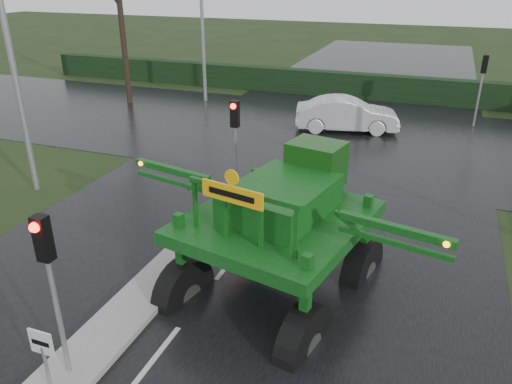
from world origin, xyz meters
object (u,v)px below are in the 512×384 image
(traffic_signal_near, at_px, (48,264))
(crop_sprayer, at_px, (184,211))
(keep_left_sign, at_px, (43,351))
(white_sedan, at_px, (346,131))
(traffic_signal_far, at_px, (483,75))
(traffic_signal_mid, at_px, (235,130))
(street_light_left_near, at_px, (10,15))

(traffic_signal_near, xyz_separation_m, crop_sprayer, (0.85, 3.42, -0.41))
(keep_left_sign, bearing_deg, white_sedan, 84.17)
(traffic_signal_near, height_order, white_sedan, traffic_signal_near)
(keep_left_sign, bearing_deg, traffic_signal_near, 90.00)
(traffic_signal_far, height_order, white_sedan, traffic_signal_far)
(traffic_signal_mid, height_order, crop_sprayer, crop_sprayer)
(traffic_signal_mid, xyz_separation_m, traffic_signal_far, (7.80, 12.52, 0.00))
(traffic_signal_near, xyz_separation_m, traffic_signal_far, (7.80, 21.02, 0.00))
(street_light_left_near, height_order, white_sedan, street_light_left_near)
(traffic_signal_far, distance_m, white_sedan, 7.13)
(traffic_signal_mid, bearing_deg, keep_left_sign, -90.00)
(traffic_signal_near, xyz_separation_m, white_sedan, (1.89, 17.99, -2.59))
(traffic_signal_near, height_order, crop_sprayer, crop_sprayer)
(traffic_signal_near, bearing_deg, white_sedan, 84.01)
(traffic_signal_mid, height_order, street_light_left_near, street_light_left_near)
(street_light_left_near, xyz_separation_m, crop_sprayer, (7.74, -3.59, -3.81))
(keep_left_sign, height_order, crop_sprayer, crop_sprayer)
(keep_left_sign, relative_size, street_light_left_near, 0.14)
(traffic_signal_near, xyz_separation_m, street_light_left_near, (-6.89, 7.01, 3.40))
(traffic_signal_far, relative_size, white_sedan, 0.72)
(street_light_left_near, relative_size, crop_sprayer, 1.23)
(keep_left_sign, distance_m, street_light_left_near, 11.32)
(traffic_signal_mid, xyz_separation_m, crop_sprayer, (0.85, -5.08, -0.41))
(traffic_signal_near, height_order, traffic_signal_far, same)
(keep_left_sign, xyz_separation_m, traffic_signal_far, (7.80, 21.51, 1.53))
(traffic_signal_far, xyz_separation_m, white_sedan, (-5.91, -3.03, -2.59))
(keep_left_sign, relative_size, white_sedan, 0.27)
(street_light_left_near, distance_m, white_sedan, 15.28)
(keep_left_sign, relative_size, traffic_signal_far, 0.38)
(keep_left_sign, bearing_deg, traffic_signal_mid, 90.00)
(keep_left_sign, height_order, street_light_left_near, street_light_left_near)
(keep_left_sign, distance_m, traffic_signal_mid, 9.12)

